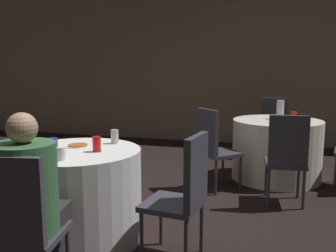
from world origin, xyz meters
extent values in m
plane|color=black|center=(0.00, 0.00, 0.00)|extent=(16.00, 16.00, 0.00)
cube|color=gray|center=(0.00, 4.27, 1.40)|extent=(16.00, 0.06, 2.80)
cylinder|color=white|center=(0.22, -0.09, 0.38)|extent=(1.04, 1.04, 0.75)
cylinder|color=white|center=(1.80, 2.12, 0.38)|extent=(1.10, 1.10, 0.75)
cube|color=#383842|center=(1.06, -0.20, 0.42)|extent=(0.45, 0.45, 0.04)
cube|color=#383842|center=(1.24, -0.22, 0.69)|extent=(0.10, 0.38, 0.51)
cylinder|color=#333338|center=(0.87, -0.34, 0.20)|extent=(0.03, 0.03, 0.40)
cylinder|color=#333338|center=(0.91, -0.01, 0.20)|extent=(0.03, 0.03, 0.40)
cylinder|color=#333338|center=(1.20, -0.39, 0.20)|extent=(0.03, 0.03, 0.40)
cylinder|color=#333338|center=(1.25, -0.05, 0.20)|extent=(0.03, 0.03, 0.40)
cube|color=#383842|center=(0.36, -0.92, 0.42)|extent=(0.46, 0.46, 0.04)
cube|color=#383842|center=(0.39, -1.10, 0.69)|extent=(0.38, 0.11, 0.51)
cube|color=#383842|center=(1.77, 2.99, 0.42)|extent=(0.41, 0.41, 0.04)
cube|color=#383842|center=(1.76, 3.17, 0.69)|extent=(0.38, 0.06, 0.51)
cylinder|color=#333338|center=(1.94, 2.82, 0.20)|extent=(0.03, 0.03, 0.40)
cylinder|color=#333338|center=(1.60, 2.81, 0.20)|extent=(0.03, 0.03, 0.40)
cylinder|color=#333338|center=(1.93, 3.16, 0.20)|extent=(0.03, 0.03, 0.40)
cylinder|color=#333338|center=(1.59, 3.15, 0.20)|extent=(0.03, 0.03, 0.40)
cube|color=#383842|center=(1.17, 1.52, 0.42)|extent=(0.57, 0.57, 0.04)
cube|color=#383842|center=(1.03, 1.39, 0.69)|extent=(0.30, 0.31, 0.51)
cylinder|color=#333338|center=(1.17, 1.76, 0.20)|extent=(0.03, 0.03, 0.40)
cylinder|color=#333338|center=(1.41, 1.51, 0.20)|extent=(0.03, 0.03, 0.40)
cylinder|color=#333338|center=(0.92, 1.53, 0.20)|extent=(0.03, 0.03, 0.40)
cylinder|color=#333338|center=(1.16, 1.28, 0.20)|extent=(0.03, 0.03, 0.40)
cube|color=#383842|center=(1.88, 1.25, 0.42)|extent=(0.43, 0.43, 0.04)
cube|color=#383842|center=(1.90, 1.07, 0.69)|extent=(0.38, 0.08, 0.51)
cylinder|color=#333338|center=(1.69, 1.40, 0.20)|extent=(0.03, 0.03, 0.40)
cylinder|color=#333338|center=(2.03, 1.43, 0.20)|extent=(0.03, 0.03, 0.40)
cylinder|color=#333338|center=(1.73, 1.06, 0.20)|extent=(0.03, 0.03, 0.40)
cylinder|color=#333338|center=(2.06, 1.09, 0.20)|extent=(0.03, 0.03, 0.40)
cylinder|color=#333338|center=(2.46, 1.82, 0.20)|extent=(0.03, 0.03, 0.40)
cylinder|color=#282828|center=(0.32, -0.70, 0.22)|extent=(0.24, 0.24, 0.44)
cube|color=#282828|center=(0.34, -0.81, 0.49)|extent=(0.40, 0.37, 0.12)
cylinder|color=#38663D|center=(0.36, -0.92, 0.71)|extent=(0.37, 0.37, 0.54)
sphere|color=tan|center=(0.36, -0.92, 1.07)|extent=(0.18, 0.18, 0.18)
cylinder|color=white|center=(0.17, 0.03, 0.76)|extent=(0.20, 0.20, 0.01)
cylinder|color=#B25B23|center=(0.17, 0.03, 0.77)|extent=(0.16, 0.16, 0.01)
cylinder|color=red|center=(0.42, -0.10, 0.82)|extent=(0.07, 0.07, 0.12)
cylinder|color=silver|center=(0.42, 0.23, 0.82)|extent=(0.07, 0.07, 0.12)
cylinder|color=#1E38A5|center=(0.12, -0.25, 0.82)|extent=(0.07, 0.07, 0.12)
cylinder|color=silver|center=(0.29, -0.41, 0.80)|extent=(0.07, 0.07, 0.09)
cylinder|color=silver|center=(1.83, 2.23, 0.87)|extent=(0.09, 0.09, 0.24)
cylinder|color=red|center=(2.00, 2.33, 0.80)|extent=(0.07, 0.07, 0.09)
camera|label=1|loc=(1.73, -2.71, 1.42)|focal=40.00mm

